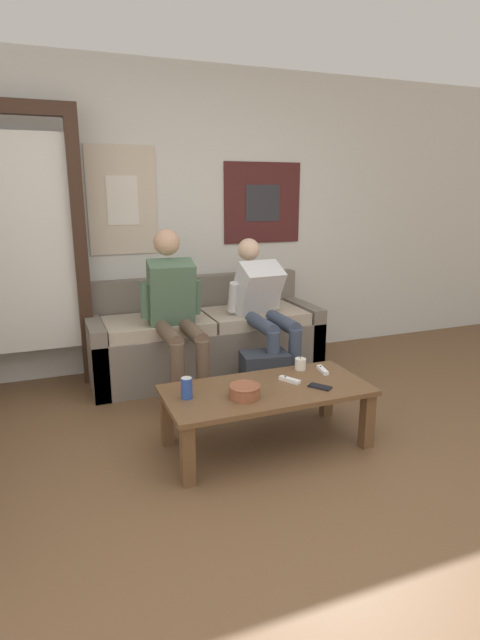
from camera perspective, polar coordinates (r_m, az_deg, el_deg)
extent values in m
plane|color=brown|center=(2.68, 12.65, -20.79)|extent=(18.00, 18.00, 0.00)
cube|color=silver|center=(4.49, -4.76, 11.27)|extent=(10.00, 0.05, 2.55)
cube|color=beige|center=(4.30, -13.30, 13.14)|extent=(0.56, 0.01, 0.87)
cube|color=silver|center=(4.30, -13.28, 13.14)|extent=(0.25, 0.01, 0.39)
cube|color=#471E1E|center=(4.65, 2.60, 13.21)|extent=(0.74, 0.01, 0.72)
cube|color=#2D2D33|center=(4.65, 2.63, 13.21)|extent=(0.33, 0.01, 0.32)
cube|color=#382319|center=(4.11, -17.68, 6.82)|extent=(0.10, 0.10, 2.05)
cube|color=#382319|center=(4.11, -25.64, 21.20)|extent=(1.00, 0.10, 0.10)
cube|color=silver|center=(4.11, -24.12, 7.69)|extent=(0.82, 0.02, 1.64)
cube|color=#70665B|center=(4.52, -5.13, 0.03)|extent=(1.93, 0.13, 0.80)
cube|color=#70665B|center=(4.23, -3.68, -3.55)|extent=(1.93, 0.60, 0.43)
cube|color=#70665B|center=(4.05, -16.02, -4.07)|extent=(0.12, 0.60, 0.55)
cube|color=#70665B|center=(4.56, 7.22, -1.52)|extent=(0.12, 0.60, 0.55)
cube|color=#B2A38E|center=(4.05, -9.44, -0.62)|extent=(0.83, 0.56, 0.10)
cube|color=#B2A38E|center=(4.30, 1.63, 0.45)|extent=(0.83, 0.56, 0.10)
cube|color=brown|center=(3.04, 3.09, -8.01)|extent=(1.24, 0.59, 0.03)
cube|color=brown|center=(3.16, -8.36, -11.00)|extent=(0.07, 0.07, 0.35)
cube|color=brown|center=(3.56, 9.86, -8.07)|extent=(0.07, 0.07, 0.35)
cube|color=brown|center=(2.75, -6.02, -15.08)|extent=(0.07, 0.07, 0.35)
cube|color=brown|center=(3.20, 14.31, -11.03)|extent=(0.07, 0.07, 0.35)
cylinder|color=brown|center=(3.60, -8.11, -1.69)|extent=(0.11, 0.45, 0.11)
cylinder|color=brown|center=(3.48, -7.09, -6.69)|extent=(0.10, 0.10, 0.51)
cube|color=#232328|center=(3.51, -6.67, -10.93)|extent=(0.11, 0.25, 0.05)
cylinder|color=brown|center=(3.64, -5.36, -1.41)|extent=(0.11, 0.45, 0.11)
cylinder|color=brown|center=(3.52, -4.24, -6.33)|extent=(0.10, 0.10, 0.51)
cube|color=#232328|center=(3.56, -3.82, -10.52)|extent=(0.11, 0.25, 0.05)
cube|color=#4C6B51|center=(3.82, -7.89, 3.01)|extent=(0.36, 0.34, 0.53)
sphere|color=tan|center=(3.85, -8.38, 8.78)|extent=(0.20, 0.20, 0.20)
cylinder|color=#4C6B51|center=(3.79, -10.72, 2.19)|extent=(0.08, 0.11, 0.28)
cylinder|color=#4C6B51|center=(3.88, -5.09, 2.67)|extent=(0.08, 0.11, 0.28)
cylinder|color=#384256|center=(3.83, 2.52, -0.54)|extent=(0.11, 0.43, 0.11)
cylinder|color=#384256|center=(3.73, 3.80, -5.11)|extent=(0.10, 0.10, 0.51)
cube|color=#232328|center=(3.76, 4.19, -9.08)|extent=(0.11, 0.25, 0.05)
cylinder|color=#384256|center=(3.91, 4.93, -0.29)|extent=(0.11, 0.43, 0.11)
cylinder|color=#384256|center=(3.80, 6.26, -4.76)|extent=(0.10, 0.10, 0.51)
cube|color=#232328|center=(3.84, 6.64, -8.65)|extent=(0.11, 0.25, 0.05)
cube|color=silver|center=(4.11, 1.89, 3.38)|extent=(0.38, 0.44, 0.51)
sphere|color=beige|center=(4.22, 1.00, 8.06)|extent=(0.19, 0.19, 0.19)
cylinder|color=silver|center=(4.07, -0.76, 2.63)|extent=(0.08, 0.14, 0.26)
cylinder|color=silver|center=(4.22, 4.18, 3.02)|extent=(0.08, 0.14, 0.26)
cube|color=#282D38|center=(3.75, 2.82, -6.47)|extent=(0.37, 0.28, 0.37)
cube|color=#282D38|center=(3.69, 3.27, -8.24)|extent=(0.25, 0.11, 0.17)
cylinder|color=brown|center=(2.89, 0.51, -8.18)|extent=(0.18, 0.18, 0.07)
torus|color=brown|center=(2.87, 0.52, -7.57)|extent=(0.18, 0.18, 0.02)
cylinder|color=silver|center=(3.34, 6.91, -5.02)|extent=(0.07, 0.07, 0.08)
cylinder|color=black|center=(3.33, 6.94, -4.30)|extent=(0.00, 0.00, 0.01)
cylinder|color=#28479E|center=(2.89, -6.11, -7.75)|extent=(0.07, 0.07, 0.12)
cylinder|color=silver|center=(2.86, -6.14, -6.61)|extent=(0.06, 0.06, 0.00)
cube|color=white|center=(3.33, 9.40, -5.66)|extent=(0.06, 0.15, 0.02)
cylinder|color=#333842|center=(3.35, 9.22, -5.25)|extent=(0.01, 0.01, 0.00)
cube|color=white|center=(3.14, 5.69, -6.83)|extent=(0.10, 0.14, 0.02)
cylinder|color=#333842|center=(3.15, 5.21, -6.46)|extent=(0.01, 0.01, 0.00)
cube|color=black|center=(3.07, 9.12, -7.54)|extent=(0.13, 0.15, 0.01)
cube|color=black|center=(3.07, 9.12, -7.44)|extent=(0.12, 0.14, 0.00)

